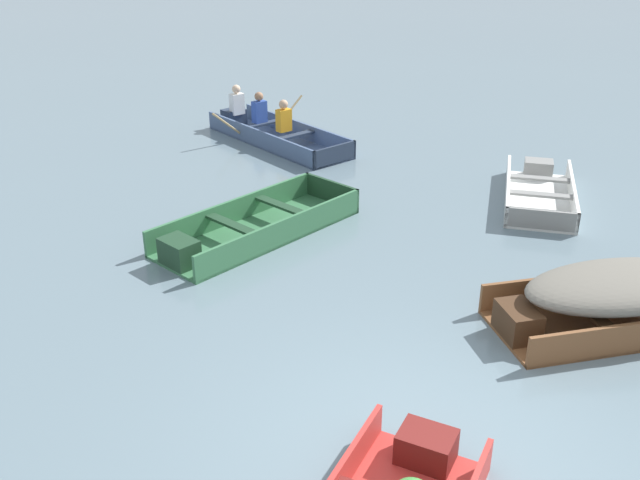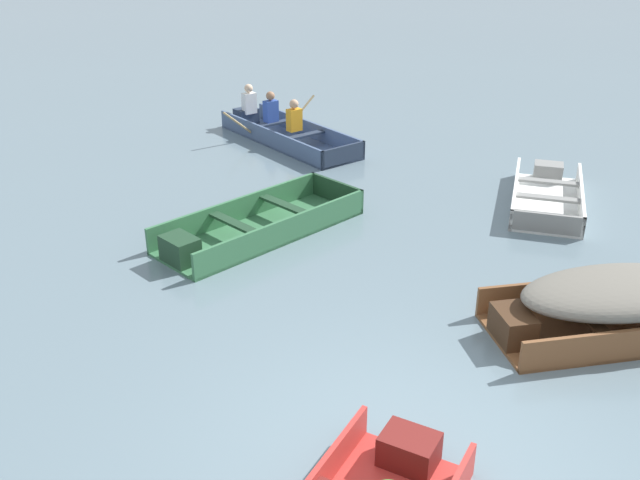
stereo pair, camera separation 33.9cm
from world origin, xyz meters
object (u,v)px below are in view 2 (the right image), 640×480
Objects in this scene: skiff_green_far_moored at (254,228)px; rowboat_slate_blue_with_crew at (282,130)px; skiff_white_mid_moored at (547,195)px; skiff_wooden_brown_near_moored at (616,299)px.

rowboat_slate_blue_with_crew is at bearing 83.71° from skiff_green_far_moored.
rowboat_slate_blue_with_crew is (-4.23, 3.66, 0.09)m from skiff_white_mid_moored.
skiff_green_far_moored is at bearing 145.28° from skiff_wooden_brown_near_moored.
skiff_wooden_brown_near_moored is 3.90m from skiff_white_mid_moored.
rowboat_slate_blue_with_crew reaches higher than skiff_wooden_brown_near_moored.
skiff_wooden_brown_near_moored reaches higher than skiff_white_mid_moored.
skiff_white_mid_moored is at bearing 11.92° from skiff_green_far_moored.
skiff_wooden_brown_near_moored is 0.85× the size of rowboat_slate_blue_with_crew.
skiff_white_mid_moored is 4.84m from skiff_green_far_moored.
skiff_wooden_brown_near_moored is 0.94× the size of skiff_green_far_moored.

